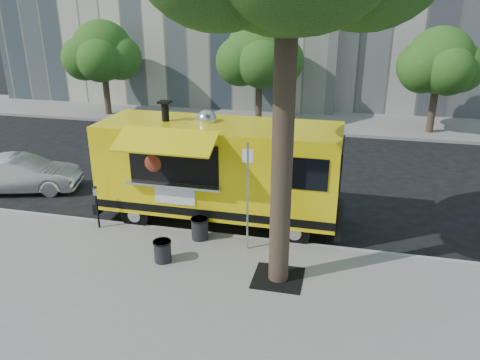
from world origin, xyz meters
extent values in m
plane|color=black|center=(0.00, 0.00, 0.00)|extent=(120.00, 120.00, 0.00)
cube|color=gray|center=(0.00, -4.00, 0.07)|extent=(60.00, 6.00, 0.15)
cube|color=#999993|center=(0.00, -0.93, 0.07)|extent=(60.00, 0.14, 0.16)
cube|color=gray|center=(0.00, 13.50, 0.07)|extent=(60.00, 5.00, 0.15)
cylinder|color=#33261C|center=(2.60, -2.80, 3.40)|extent=(0.48, 0.48, 6.50)
cube|color=black|center=(2.60, -2.80, 0.15)|extent=(1.20, 1.20, 0.02)
cylinder|color=#33261C|center=(-10.00, 12.30, 1.45)|extent=(0.36, 0.36, 2.60)
sphere|color=#164C14|center=(-10.00, 12.30, 3.79)|extent=(3.42, 3.42, 3.42)
cylinder|color=#33261C|center=(-1.00, 12.70, 1.45)|extent=(0.36, 0.36, 2.60)
sphere|color=#164C14|center=(-1.00, 12.70, 3.85)|extent=(3.60, 3.60, 3.60)
cylinder|color=#33261C|center=(8.00, 12.40, 1.45)|extent=(0.36, 0.36, 2.60)
sphere|color=#164C14|center=(8.00, 12.40, 3.74)|extent=(3.24, 3.24, 3.24)
cylinder|color=silver|center=(1.55, -1.55, 1.65)|extent=(0.06, 0.06, 3.00)
cube|color=white|center=(1.55, -1.55, 2.80)|extent=(0.28, 0.02, 0.35)
cylinder|color=black|center=(-3.00, -1.35, 0.68)|extent=(0.06, 0.06, 1.05)
cube|color=silver|center=(-3.00, -1.35, 1.30)|extent=(0.10, 0.08, 0.22)
sphere|color=black|center=(-3.00, -1.35, 1.43)|extent=(0.11, 0.11, 0.11)
cube|color=yellow|center=(0.30, 0.20, 1.83)|extent=(7.10, 2.42, 2.57)
cube|color=black|center=(0.30, 0.20, 0.79)|extent=(7.12, 2.44, 0.24)
cube|color=black|center=(3.92, 0.19, 0.49)|extent=(0.19, 2.28, 0.33)
cube|color=black|center=(-3.33, 0.21, 0.49)|extent=(0.19, 2.28, 0.33)
cube|color=black|center=(3.86, 0.19, 2.24)|extent=(0.05, 1.92, 1.04)
cylinder|color=black|center=(2.75, -0.81, 0.44)|extent=(0.87, 0.31, 0.87)
cylinder|color=black|center=(2.75, 1.20, 0.44)|extent=(0.87, 0.31, 0.87)
cylinder|color=black|center=(-2.05, -0.80, 0.44)|extent=(0.87, 0.31, 0.87)
cylinder|color=black|center=(-2.05, 1.21, 0.44)|extent=(0.87, 0.31, 0.87)
cube|color=black|center=(-0.69, -0.94, 2.24)|extent=(2.62, 0.19, 1.15)
cube|color=silver|center=(-0.69, -1.10, 1.62)|extent=(2.82, 0.36, 0.06)
cube|color=yellow|center=(-0.69, -1.50, 3.02)|extent=(2.72, 1.04, 0.46)
cube|color=white|center=(-0.69, -1.02, 1.28)|extent=(1.20, 0.04, 0.55)
cylinder|color=black|center=(-1.34, 0.20, 3.38)|extent=(0.22, 0.22, 0.60)
sphere|color=silver|center=(-0.14, 0.42, 3.17)|extent=(0.61, 0.61, 0.61)
sphere|color=#933C20|center=(-1.29, -0.65, 2.19)|extent=(0.92, 0.92, 0.92)
cylinder|color=#FF590C|center=(-1.29, -0.88, 2.06)|extent=(0.37, 0.13, 0.37)
imported|color=silver|center=(-7.27, 0.91, 0.65)|extent=(4.19, 2.47, 1.30)
cylinder|color=black|center=(-0.43, -2.70, 0.44)|extent=(0.44, 0.44, 0.57)
cylinder|color=black|center=(-0.43, -2.70, 0.70)|extent=(0.48, 0.48, 0.04)
cylinder|color=black|center=(0.12, -1.30, 0.46)|extent=(0.47, 0.47, 0.62)
cylinder|color=black|center=(0.12, -1.30, 0.75)|extent=(0.51, 0.51, 0.04)
camera|label=1|loc=(3.97, -12.50, 6.46)|focal=35.00mm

